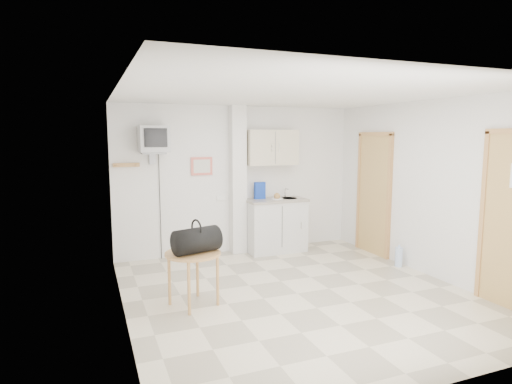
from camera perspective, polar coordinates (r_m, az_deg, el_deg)
name	(u,v)px	position (r m, az deg, el deg)	size (l,w,h in m)	color
ground	(297,293)	(5.63, 5.52, -13.32)	(4.50, 4.50, 0.00)	beige
room_envelope	(312,172)	(5.47, 7.53, 2.63)	(4.24, 4.54, 2.55)	white
kitchenette	(274,205)	(7.41, 2.47, -1.78)	(1.03, 0.58, 2.10)	silver
crt_television	(154,140)	(6.76, -13.49, 6.77)	(0.44, 0.45, 2.15)	slate
round_table	(193,259)	(5.12, -8.40, -8.80)	(0.65, 0.65, 0.64)	#A7763F
duffel_bag	(197,240)	(5.03, -7.92, -6.37)	(0.60, 0.44, 0.40)	black
water_bottle	(399,257)	(7.00, 18.51, -8.19)	(0.11, 0.11, 0.34)	#B3CEF7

